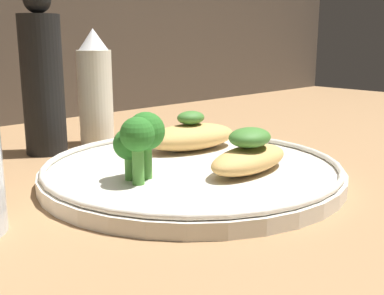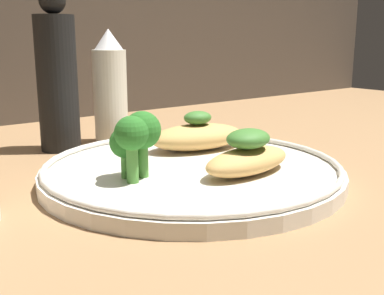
# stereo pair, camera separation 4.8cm
# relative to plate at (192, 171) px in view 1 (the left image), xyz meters

# --- Properties ---
(ground_plane) EXTENTS (1.80, 1.80, 0.01)m
(ground_plane) POSITION_rel_plate_xyz_m (0.00, 0.00, -0.01)
(ground_plane) COLOR #936D47
(plate) EXTENTS (0.30, 0.30, 0.02)m
(plate) POSITION_rel_plate_xyz_m (0.00, 0.00, 0.00)
(plate) COLOR silver
(plate) RESTS_ON ground_plane
(grilled_meat_front) EXTENTS (0.11, 0.06, 0.04)m
(grilled_meat_front) POSITION_rel_plate_xyz_m (0.03, -0.05, 0.02)
(grilled_meat_front) COLOR tan
(grilled_meat_front) RESTS_ON plate
(grilled_meat_middle) EXTENTS (0.12, 0.08, 0.05)m
(grilled_meat_middle) POSITION_rel_plate_xyz_m (0.05, 0.06, 0.02)
(grilled_meat_middle) COLOR tan
(grilled_meat_middle) RESTS_ON plate
(broccoli_bunch) EXTENTS (0.05, 0.05, 0.06)m
(broccoli_bunch) POSITION_rel_plate_xyz_m (-0.07, -0.00, 0.04)
(broccoli_bunch) COLOR #4C8E38
(broccoli_bunch) RESTS_ON plate
(sauce_bottle) EXTENTS (0.05, 0.05, 0.15)m
(sauce_bottle) POSITION_rel_plate_xyz_m (0.02, 0.21, 0.06)
(sauce_bottle) COLOR silver
(sauce_bottle) RESTS_ON ground_plane
(pepper_grinder) EXTENTS (0.05, 0.05, 0.20)m
(pepper_grinder) POSITION_rel_plate_xyz_m (-0.05, 0.21, 0.08)
(pepper_grinder) COLOR black
(pepper_grinder) RESTS_ON ground_plane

